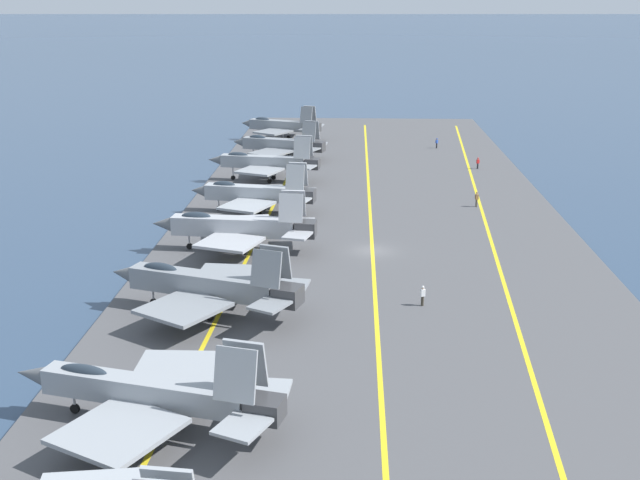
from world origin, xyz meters
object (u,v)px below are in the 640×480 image
at_px(parked_jet_fifth, 255,193).
at_px(parked_jet_second, 151,392).
at_px(parked_jet_eighth, 282,126).
at_px(parked_jet_seventh, 280,145).
at_px(crew_brown_vest, 477,199).
at_px(crew_white_vest, 423,295).
at_px(parked_jet_sixth, 266,162).
at_px(crew_blue_vest, 437,143).
at_px(parked_jet_third, 206,285).
at_px(parked_jet_fourth, 236,227).
at_px(crew_red_vest, 478,163).

bearing_deg(parked_jet_fifth, parked_jet_second, 179.76).
bearing_deg(parked_jet_eighth, parked_jet_second, -179.38).
xyz_separation_m(parked_jet_seventh, crew_brown_vest, (-28.15, -26.51, -1.26)).
xyz_separation_m(parked_jet_eighth, crew_white_vest, (-77.93, -18.71, -1.53)).
xyz_separation_m(parked_jet_second, parked_jet_sixth, (65.33, 0.28, 0.48)).
bearing_deg(crew_blue_vest, parked_jet_second, 164.33).
xyz_separation_m(parked_jet_sixth, crew_brown_vest, (-12.66, -26.99, -1.68)).
xyz_separation_m(parked_jet_third, parked_jet_eighth, (80.42, 1.19, 0.02)).
bearing_deg(parked_jet_seventh, crew_white_vest, -163.97).
height_order(parked_jet_fourth, parked_jet_seventh, parked_jet_fourth).
distance_m(parked_jet_fourth, parked_jet_eighth, 63.93).
xyz_separation_m(parked_jet_fourth, parked_jet_eighth, (63.92, 1.23, -0.06)).
bearing_deg(crew_red_vest, parked_jet_seventh, 78.57).
bearing_deg(parked_jet_seventh, parked_jet_fifth, -179.98).
height_order(parked_jet_fifth, crew_white_vest, parked_jet_fifth).
distance_m(parked_jet_fifth, crew_white_vest, 33.63).
distance_m(parked_jet_fourth, crew_white_vest, 22.46).
bearing_deg(parked_jet_fourth, crew_white_vest, -128.71).
relative_size(parked_jet_sixth, crew_red_vest, 9.33).
distance_m(parked_jet_third, crew_brown_vest, 44.04).
bearing_deg(crew_blue_vest, crew_white_vest, 173.66).
bearing_deg(parked_jet_fifth, crew_brown_vest, -81.67).
relative_size(parked_jet_third, parked_jet_fifth, 1.12).
xyz_separation_m(parked_jet_third, parked_jet_seventh, (63.23, -0.08, -0.20)).
xyz_separation_m(parked_jet_second, crew_blue_vest, (91.07, -25.54, -1.28)).
bearing_deg(crew_white_vest, crew_blue_vest, -6.34).
bearing_deg(parked_jet_seventh, crew_brown_vest, -136.72).
relative_size(parked_jet_sixth, crew_white_vest, 9.02).
xyz_separation_m(parked_jet_fifth, crew_white_vest, (-28.72, -17.44, -1.37)).
height_order(parked_jet_eighth, crew_white_vest, parked_jet_eighth).
xyz_separation_m(parked_jet_fourth, parked_jet_fifth, (14.71, -0.04, -0.22)).
distance_m(parked_jet_fourth, crew_brown_vest, 32.44).
distance_m(parked_jet_sixth, parked_jet_seventh, 15.50).
bearing_deg(crew_brown_vest, parked_jet_second, 153.11).
relative_size(parked_jet_second, parked_jet_fifth, 1.15).
distance_m(parked_jet_fifth, parked_jet_seventh, 32.03).
bearing_deg(parked_jet_eighth, crew_red_vest, -126.74).
height_order(parked_jet_third, crew_brown_vest, parked_jet_third).
bearing_deg(parked_jet_sixth, parked_jet_fifth, -178.32).
bearing_deg(parked_jet_fifth, crew_blue_vest, -30.93).
bearing_deg(crew_brown_vest, parked_jet_sixth, 64.87).
distance_m(parked_jet_second, crew_white_vest, 26.76).
bearing_deg(crew_white_vest, parked_jet_fifth, 31.27).
relative_size(parked_jet_second, crew_brown_vest, 9.42).
bearing_deg(crew_blue_vest, parked_jet_eighth, 75.38).
bearing_deg(parked_jet_fourth, parked_jet_fifth, -0.16).
relative_size(parked_jet_fifth, crew_white_vest, 8.63).
bearing_deg(crew_red_vest, crew_blue_vest, 15.40).
height_order(parked_jet_second, parked_jet_sixth, parked_jet_sixth).
distance_m(parked_jet_fifth, parked_jet_eighth, 49.23).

